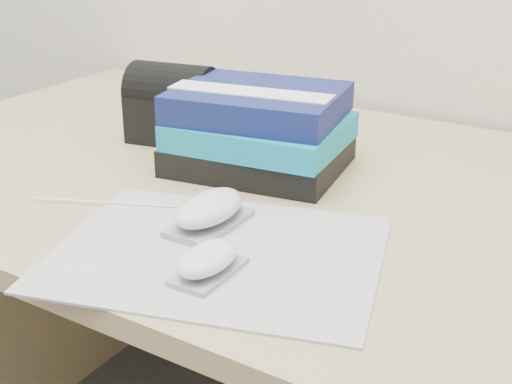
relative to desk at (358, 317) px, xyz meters
The scene contains 7 objects.
desk is the anchor object (origin of this frame).
mousepad 0.39m from the desk, 100.10° to the right, with size 0.38×0.29×0.00m, color #94939B.
mouse_rear 0.38m from the desk, 112.01° to the right, with size 0.07×0.12×0.05m.
mouse_front 0.44m from the desk, 95.28° to the right, with size 0.05×0.09×0.04m.
usb_cable 0.45m from the desk, 134.13° to the right, with size 0.00×0.00×0.21m, color white.
book_stack 0.34m from the desk, 166.26° to the right, with size 0.28×0.24×0.12m.
pouch 0.46m from the desk, behind, with size 0.15×0.12×0.13m.
Camera 1 is at (0.37, 0.74, 1.12)m, focal length 50.00 mm.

